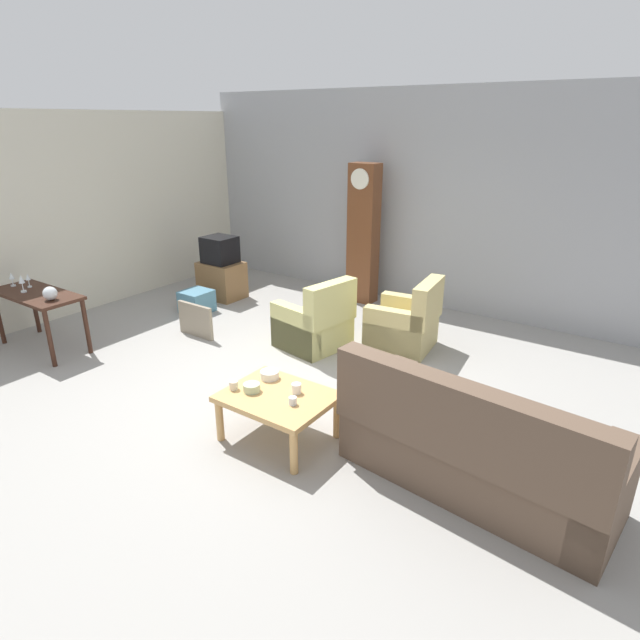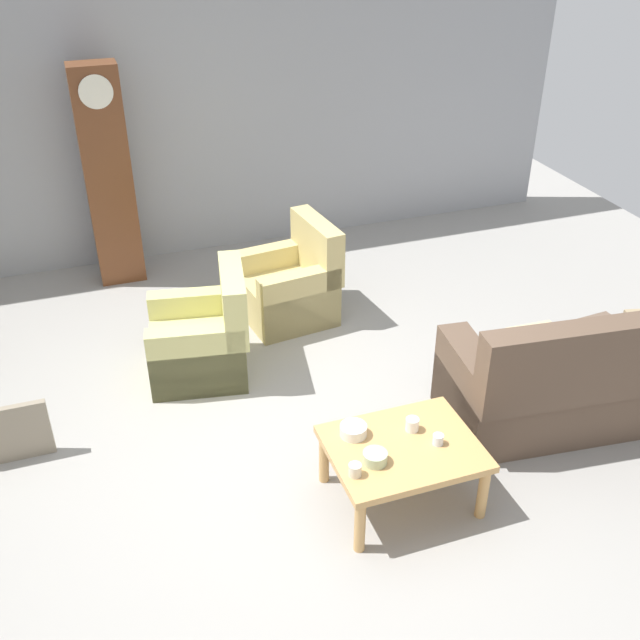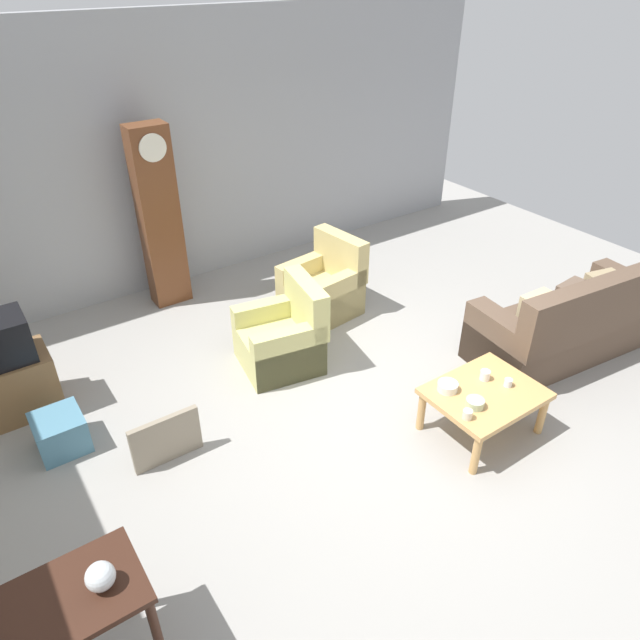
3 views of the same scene
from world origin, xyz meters
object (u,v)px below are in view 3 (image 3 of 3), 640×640
console_table_dark (23,634)px  cup_white_porcelain (485,375)px  cup_blue_rimmed (508,383)px  armchair_olive_far (324,288)px  tv_stand_cabinet (16,385)px  storage_box_blue (60,432)px  couch_floral (570,324)px  framed_picture_leaning (166,440)px  grandfather_clock (159,218)px  cup_cream_tall (467,414)px  armchair_olive_near (283,339)px  bowl_white_stacked (448,387)px  tv_crt (0,340)px  glass_dome_cloche (100,577)px  bowl_shallow_green (475,403)px  coffee_table_wood (485,397)px

console_table_dark → cup_white_porcelain: console_table_dark is taller
cup_white_porcelain → cup_blue_rimmed: 0.21m
armchair_olive_far → tv_stand_cabinet: size_ratio=1.35×
cup_blue_rimmed → storage_box_blue: bearing=149.6°
couch_floral → framed_picture_leaning: bearing=167.3°
console_table_dark → cup_blue_rimmed: bearing=1.0°
grandfather_clock → cup_cream_tall: grandfather_clock is taller
armchair_olive_near → bowl_white_stacked: bearing=-68.5°
armchair_olive_far → cup_blue_rimmed: size_ratio=12.94×
cup_white_porcelain → cup_cream_tall: bearing=-152.0°
grandfather_clock → tv_crt: 2.30m
glass_dome_cloche → bowl_shallow_green: size_ratio=1.05×
console_table_dark → tv_crt: 2.82m
armchair_olive_near → bowl_shallow_green: size_ratio=5.92×
grandfather_clock → framed_picture_leaning: bearing=-112.7°
tv_stand_cabinet → couch_floral: bearing=-24.9°
tv_stand_cabinet → storage_box_blue: 0.77m
tv_crt → bowl_white_stacked: tv_crt is taller
glass_dome_cloche → armchair_olive_far: bearing=38.7°
cup_white_porcelain → armchair_olive_near: bearing=120.7°
couch_floral → storage_box_blue: bearing=161.8°
coffee_table_wood → storage_box_blue: (-3.16, 1.92, -0.22)m
couch_floral → glass_dome_cloche: bearing=-174.3°
grandfather_clock → couch_floral: bearing=-48.7°
framed_picture_leaning → cup_cream_tall: (2.06, -1.40, 0.27)m
console_table_dark → bowl_white_stacked: size_ratio=7.34×
tv_crt → couch_floral: bearing=-24.9°
storage_box_blue → glass_dome_cloche: (-0.15, -2.09, 0.66)m
tv_stand_cabinet → tv_crt: 0.50m
couch_floral → framed_picture_leaning: size_ratio=3.64×
armchair_olive_near → storage_box_blue: size_ratio=2.17×
console_table_dark → storage_box_blue: 2.18m
console_table_dark → bowl_shallow_green: 3.51m
grandfather_clock → tv_stand_cabinet: size_ratio=3.16×
grandfather_clock → tv_stand_cabinet: 2.42m
coffee_table_wood → storage_box_blue: size_ratio=2.26×
bowl_white_stacked → tv_stand_cabinet: bearing=141.5°
console_table_dark → glass_dome_cloche: bearing=-5.6°
tv_stand_cabinet → cup_cream_tall: size_ratio=8.36×
tv_crt → storage_box_blue: size_ratio=1.13×
couch_floral → bowl_white_stacked: (-1.95, -0.12, 0.13)m
coffee_table_wood → bowl_white_stacked: (-0.27, 0.20, 0.10)m
bowl_white_stacked → armchair_olive_near: bearing=111.5°
cup_white_porcelain → cup_cream_tall: cup_white_porcelain is taller
console_table_dark → glass_dome_cloche: (0.43, -0.04, 0.19)m
armchair_olive_near → cup_blue_rimmed: 2.25m
tv_crt → console_table_dark: bearing=-98.1°
coffee_table_wood → bowl_white_stacked: bowl_white_stacked is taller
tv_crt → cup_white_porcelain: tv_crt is taller
console_table_dark → bowl_white_stacked: console_table_dark is taller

